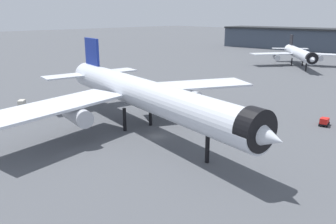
{
  "coord_description": "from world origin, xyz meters",
  "views": [
    {
      "loc": [
        50.06,
        -44.49,
        24.19
      ],
      "look_at": [
        4.31,
        -1.03,
        6.2
      ],
      "focal_mm": 37.28,
      "sensor_mm": 36.0,
      "label": 1
    }
  ],
  "objects_px": {
    "airliner_near_gate": "(143,95)",
    "baggage_cart_trailing": "(22,103)",
    "traffic_cone_near_nose": "(197,93)",
    "baggage_tug_wing": "(324,121)",
    "airliner_far_taxiway": "(299,54)"
  },
  "relations": [
    {
      "from": "airliner_near_gate",
      "to": "baggage_cart_trailing",
      "type": "height_order",
      "value": "airliner_near_gate"
    },
    {
      "from": "airliner_near_gate",
      "to": "traffic_cone_near_nose",
      "type": "distance_m",
      "value": 38.25
    },
    {
      "from": "baggage_tug_wing",
      "to": "airliner_near_gate",
      "type": "bearing_deg",
      "value": -51.31
    },
    {
      "from": "airliner_near_gate",
      "to": "baggage_tug_wing",
      "type": "xyz_separation_m",
      "value": [
        24.79,
        31.4,
        -6.95
      ]
    },
    {
      "from": "airliner_far_taxiway",
      "to": "traffic_cone_near_nose",
      "type": "height_order",
      "value": "airliner_far_taxiway"
    },
    {
      "from": "airliner_near_gate",
      "to": "baggage_cart_trailing",
      "type": "distance_m",
      "value": 39.91
    },
    {
      "from": "airliner_near_gate",
      "to": "baggage_cart_trailing",
      "type": "xyz_separation_m",
      "value": [
        -37.73,
        -11.02,
        -6.95
      ]
    },
    {
      "from": "baggage_cart_trailing",
      "to": "baggage_tug_wing",
      "type": "bearing_deg",
      "value": 72.41
    },
    {
      "from": "airliner_near_gate",
      "to": "baggage_cart_trailing",
      "type": "relative_size",
      "value": 23.77
    },
    {
      "from": "airliner_far_taxiway",
      "to": "traffic_cone_near_nose",
      "type": "distance_m",
      "value": 77.44
    },
    {
      "from": "traffic_cone_near_nose",
      "to": "airliner_near_gate",
      "type": "bearing_deg",
      "value": -65.55
    },
    {
      "from": "baggage_cart_trailing",
      "to": "traffic_cone_near_nose",
      "type": "height_order",
      "value": "baggage_cart_trailing"
    },
    {
      "from": "airliner_far_taxiway",
      "to": "baggage_cart_trailing",
      "type": "distance_m",
      "value": 123.32
    },
    {
      "from": "baggage_tug_wing",
      "to": "baggage_cart_trailing",
      "type": "distance_m",
      "value": 75.55
    },
    {
      "from": "baggage_tug_wing",
      "to": "traffic_cone_near_nose",
      "type": "xyz_separation_m",
      "value": [
        -40.31,
        2.73,
        -0.6
      ]
    }
  ]
}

